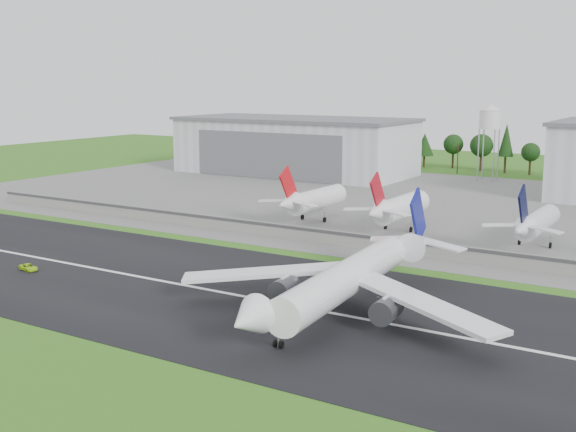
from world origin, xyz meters
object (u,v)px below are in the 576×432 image
Objects in this scene: main_airliner at (344,288)px; parked_jet_red_a at (311,200)px; parked_jet_red_b at (396,208)px; parked_jet_navy at (534,223)px; ground_vehicle at (28,267)px.

main_airliner reaches higher than parked_jet_red_a.
main_airliner is at bearing -56.26° from parked_jet_red_a.
parked_jet_red_a is 25.05m from parked_jet_red_b.
main_airliner is 68.47m from parked_jet_navy.
main_airliner reaches higher than parked_jet_red_b.
main_airliner is at bearing -72.00° from ground_vehicle.
parked_jet_navy is (59.14, -0.06, -0.31)m from parked_jet_red_a.
parked_jet_red_a is 1.00× the size of parked_jet_red_b.
ground_vehicle is at bearing 2.15° from main_airliner.
main_airliner is 68.13m from ground_vehicle.
parked_jet_navy is at bearing -106.55° from main_airliner.
ground_vehicle is 0.15× the size of parked_jet_navy.
parked_jet_red_b is 34.10m from parked_jet_navy.
parked_jet_navy is at bearing -0.06° from parked_jet_red_a.
parked_jet_red_a is 1.00× the size of parked_jet_navy.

